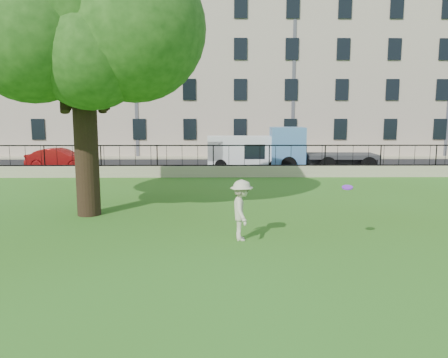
{
  "coord_description": "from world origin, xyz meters",
  "views": [
    {
      "loc": [
        0.3,
        -11.25,
        3.36
      ],
      "look_at": [
        0.47,
        3.5,
        1.16
      ],
      "focal_mm": 35.0,
      "sensor_mm": 36.0,
      "label": 1
    }
  ],
  "objects_px": {
    "red_sedan": "(60,159)",
    "white_van": "(247,153)",
    "man": "(242,210)",
    "tree": "(77,14)",
    "blue_truck": "(321,149)",
    "frisbee": "(347,187)"
  },
  "relations": [
    {
      "from": "red_sedan",
      "to": "blue_truck",
      "type": "height_order",
      "value": "blue_truck"
    },
    {
      "from": "tree",
      "to": "man",
      "type": "height_order",
      "value": "tree"
    },
    {
      "from": "man",
      "to": "red_sedan",
      "type": "xyz_separation_m",
      "value": [
        -10.33,
        15.28,
        -0.18
      ]
    },
    {
      "from": "tree",
      "to": "red_sedan",
      "type": "relative_size",
      "value": 2.52
    },
    {
      "from": "red_sedan",
      "to": "white_van",
      "type": "bearing_deg",
      "value": -85.41
    },
    {
      "from": "man",
      "to": "frisbee",
      "type": "height_order",
      "value": "man"
    },
    {
      "from": "man",
      "to": "red_sedan",
      "type": "relative_size",
      "value": 0.42
    },
    {
      "from": "man",
      "to": "frisbee",
      "type": "xyz_separation_m",
      "value": [
        2.64,
        -0.56,
        0.71
      ]
    },
    {
      "from": "blue_truck",
      "to": "white_van",
      "type": "bearing_deg",
      "value": 177.32
    },
    {
      "from": "man",
      "to": "white_van",
      "type": "bearing_deg",
      "value": -7.42
    },
    {
      "from": "white_van",
      "to": "blue_truck",
      "type": "relative_size",
      "value": 0.78
    },
    {
      "from": "tree",
      "to": "red_sedan",
      "type": "height_order",
      "value": "tree"
    },
    {
      "from": "tree",
      "to": "white_van",
      "type": "distance_m",
      "value": 14.73
    },
    {
      "from": "frisbee",
      "to": "white_van",
      "type": "xyz_separation_m",
      "value": [
        -1.54,
        15.84,
        -0.52
      ]
    },
    {
      "from": "red_sedan",
      "to": "blue_truck",
      "type": "xyz_separation_m",
      "value": [
        15.92,
        -0.38,
        0.64
      ]
    },
    {
      "from": "tree",
      "to": "frisbee",
      "type": "distance_m",
      "value": 9.89
    },
    {
      "from": "white_van",
      "to": "man",
      "type": "bearing_deg",
      "value": -95.63
    },
    {
      "from": "frisbee",
      "to": "blue_truck",
      "type": "relative_size",
      "value": 0.04
    },
    {
      "from": "frisbee",
      "to": "blue_truck",
      "type": "bearing_deg",
      "value": 79.17
    },
    {
      "from": "frisbee",
      "to": "red_sedan",
      "type": "xyz_separation_m",
      "value": [
        -12.97,
        15.84,
        -0.88
      ]
    },
    {
      "from": "tree",
      "to": "white_van",
      "type": "xyz_separation_m",
      "value": [
        6.19,
        12.19,
        -5.48
      ]
    },
    {
      "from": "man",
      "to": "red_sedan",
      "type": "distance_m",
      "value": 18.44
    }
  ]
}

